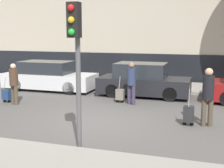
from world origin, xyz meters
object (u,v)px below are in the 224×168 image
Objects in this scene: trolley_left at (7,95)px; trolley_center at (120,95)px; pedestrian_center at (131,81)px; traffic_light at (76,46)px; pedestrian_right at (208,93)px; parked_car_1 at (143,81)px; trolley_right at (189,114)px; pedestrian_left at (14,81)px; parked_car_0 at (49,77)px.

trolley_left is 4.65m from trolley_center.
traffic_light is at bearing -71.76° from pedestrian_center.
traffic_light reaches higher than pedestrian_right.
pedestrian_right is at bearing -54.08° from parked_car_1.
trolley_left is 5.14m from pedestrian_center.
trolley_center is 3.79m from trolley_right.
parked_car_1 is 5.56m from pedestrian_left.
parked_car_1 is 5.89m from trolley_left.
pedestrian_left reaches higher than trolley_left.
parked_car_0 is 2.54× the size of pedestrian_right.
trolley_left is at bearing 161.07° from pedestrian_right.
parked_car_1 is at bearing 69.63° from trolley_center.
trolley_center is 0.31× the size of traffic_light.
trolley_right is at bearing -7.81° from trolley_left.
parked_car_1 is at bearing -0.14° from parked_car_0.
trolley_left is at bearing 172.19° from trolley_right.
pedestrian_center is at bearing 37.39° from pedestrian_left.
parked_car_0 is 2.78× the size of pedestrian_left.
parked_car_0 is at bearing 179.86° from parked_car_1.
pedestrian_right reaches higher than trolley_left.
pedestrian_left is 1.54× the size of trolley_left.
traffic_light reaches higher than pedestrian_left.
parked_car_1 reaches higher than trolley_center.
pedestrian_right is 0.51× the size of traffic_light.
trolley_right is (-0.54, -0.12, -0.66)m from pedestrian_right.
traffic_light is at bearing -91.06° from parked_car_1.
pedestrian_left is 1.42× the size of trolley_right.
trolley_left is 0.63× the size of pedestrian_center.
pedestrian_left is (-4.52, -3.22, 0.24)m from parked_car_1.
pedestrian_right is (2.93, -2.12, 0.07)m from pedestrian_center.
trolley_left is 0.92× the size of trolley_right.
pedestrian_right is at bearing -27.33° from parked_car_0.
parked_car_1 is 3.80× the size of trolley_left.
parked_car_0 is 4.50m from trolley_center.
parked_car_1 reaches higher than parked_car_0.
pedestrian_left is 7.40m from pedestrian_right.
trolley_center is (-0.52, 0.18, -0.62)m from pedestrian_center.
parked_car_0 is 8.17m from trolley_right.
pedestrian_center is (4.69, -1.82, 0.29)m from parked_car_0.
parked_car_1 is at bearing 88.94° from traffic_light.
parked_car_0 is 1.29× the size of traffic_light.
trolley_center is (3.91, 1.59, -0.59)m from pedestrian_left.
parked_car_1 is 3.51× the size of trolley_right.
parked_car_0 is 8.55m from traffic_light.
parked_car_1 is 1.77m from trolley_center.
trolley_left is 7.41m from trolley_right.
trolley_left is (-0.52, 0.18, -0.61)m from pedestrian_left.
trolley_right reaches higher than trolley_left.
pedestrian_right reaches higher than trolley_center.
pedestrian_center reaches higher than parked_car_0.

